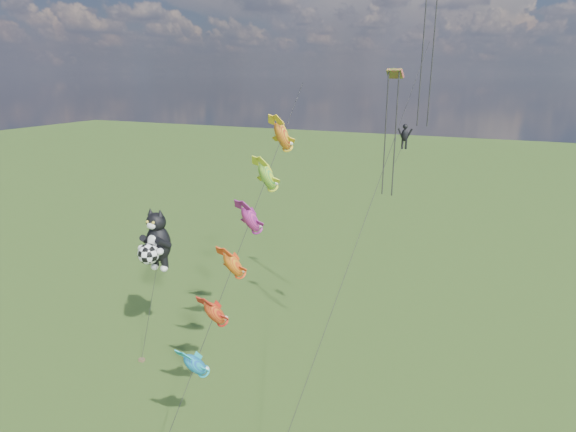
% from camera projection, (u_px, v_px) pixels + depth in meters
% --- Properties ---
extents(ground, '(300.00, 300.00, 0.00)m').
position_uv_depth(ground, '(106.00, 377.00, 33.61)').
color(ground, '#1F3F0F').
extents(cat_kite_rig, '(2.21, 3.97, 10.96)m').
position_uv_depth(cat_kite_rig, '(156.00, 242.00, 35.50)').
color(cat_kite_rig, brown).
rests_on(cat_kite_rig, ground).
extents(fish_windsock_rig, '(2.35, 15.85, 19.86)m').
position_uv_depth(fish_windsock_rig, '(242.00, 243.00, 27.40)').
color(fish_windsock_rig, brown).
rests_on(fish_windsock_rig, ground).
extents(parafoil_rig, '(4.56, 17.18, 26.96)m').
position_uv_depth(parafoil_rig, '(404.00, 113.00, 29.09)').
color(parafoil_rig, brown).
rests_on(parafoil_rig, ground).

